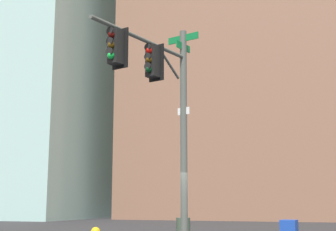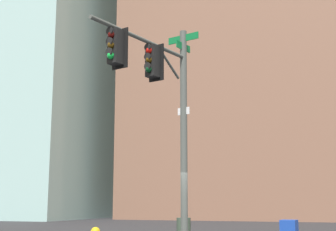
% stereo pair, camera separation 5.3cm
% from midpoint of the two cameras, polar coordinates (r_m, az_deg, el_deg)
% --- Properties ---
extents(signal_pole_assembly, '(1.82, 4.71, 7.30)m').
position_cam_midpoint_polar(signal_pole_assembly, '(14.98, -0.70, 2.51)').
color(signal_pole_assembly, '#4C514C').
rests_on(signal_pole_assembly, ground_plane).
extents(litter_bin, '(0.56, 0.56, 0.95)m').
position_cam_midpoint_polar(litter_bin, '(19.51, 1.94, -13.40)').
color(litter_bin, '#384738').
rests_on(litter_bin, ground_plane).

